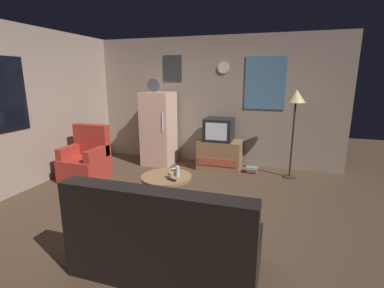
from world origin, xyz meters
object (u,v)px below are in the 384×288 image
(fridge, at_px, (159,128))
(armchair, at_px, (86,160))
(mug_ceramic_tan, at_px, (171,175))
(couch, at_px, (165,242))
(coffee_table, at_px, (167,190))
(mug_ceramic_white, at_px, (174,171))
(crt_tv, at_px, (219,129))
(standing_lamp, at_px, (296,103))
(wine_glass, at_px, (178,171))
(book_stack, at_px, (252,170))
(tv_stand, at_px, (220,155))
(remote_control, at_px, (172,180))

(fridge, distance_m, armchair, 1.57)
(mug_ceramic_tan, height_order, couch, couch)
(coffee_table, height_order, mug_ceramic_white, mug_ceramic_white)
(fridge, distance_m, crt_tv, 1.27)
(mug_ceramic_tan, xyz_separation_m, armchair, (-1.89, 0.63, -0.14))
(crt_tv, height_order, standing_lamp, standing_lamp)
(wine_glass, bearing_deg, crt_tv, 84.05)
(armchair, xyz_separation_m, book_stack, (2.82, 1.20, -0.27))
(mug_ceramic_white, height_order, couch, couch)
(tv_stand, height_order, remote_control, tv_stand)
(wine_glass, height_order, armchair, armchair)
(mug_ceramic_white, distance_m, armchair, 1.93)
(tv_stand, bearing_deg, wine_glass, -96.92)
(crt_tv, relative_size, mug_ceramic_tan, 6.00)
(fridge, distance_m, couch, 3.49)
(tv_stand, xyz_separation_m, mug_ceramic_white, (-0.30, -1.75, 0.19))
(couch, bearing_deg, crt_tv, 93.59)
(crt_tv, xyz_separation_m, armchair, (-2.14, -1.28, -0.46))
(mug_ceramic_white, distance_m, couch, 1.52)
(wine_glass, distance_m, armchair, 2.03)
(standing_lamp, height_order, book_stack, standing_lamp)
(wine_glass, height_order, couch, couch)
(wine_glass, relative_size, book_stack, 0.69)
(mug_ceramic_tan, height_order, remote_control, mug_ceramic_tan)
(coffee_table, relative_size, mug_ceramic_tan, 8.00)
(standing_lamp, height_order, wine_glass, standing_lamp)
(couch, bearing_deg, standing_lamp, 69.27)
(wine_glass, xyz_separation_m, remote_control, (-0.03, -0.17, -0.06))
(tv_stand, bearing_deg, armchair, -149.46)
(standing_lamp, xyz_separation_m, mug_ceramic_white, (-1.64, -1.64, -0.88))
(crt_tv, bearing_deg, mug_ceramic_tan, -97.46)
(tv_stand, distance_m, mug_ceramic_white, 1.79)
(mug_ceramic_white, bearing_deg, remote_control, -76.58)
(mug_ceramic_white, relative_size, armchair, 0.09)
(book_stack, bearing_deg, crt_tv, 173.21)
(tv_stand, bearing_deg, standing_lamp, -4.50)
(crt_tv, height_order, wine_glass, crt_tv)
(wine_glass, distance_m, book_stack, 1.99)
(wine_glass, bearing_deg, mug_ceramic_tan, -121.81)
(crt_tv, bearing_deg, remote_control, -96.20)
(tv_stand, height_order, mug_ceramic_white, tv_stand)
(mug_ceramic_white, bearing_deg, tv_stand, 80.24)
(tv_stand, distance_m, couch, 3.19)
(standing_lamp, height_order, remote_control, standing_lamp)
(fridge, bearing_deg, remote_control, -61.45)
(tv_stand, xyz_separation_m, coffee_table, (-0.38, -1.84, -0.07))
(mug_ceramic_white, bearing_deg, couch, -71.91)
(coffee_table, bearing_deg, wine_glass, 9.08)
(mug_ceramic_white, bearing_deg, fridge, 120.33)
(crt_tv, height_order, book_stack, crt_tv)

